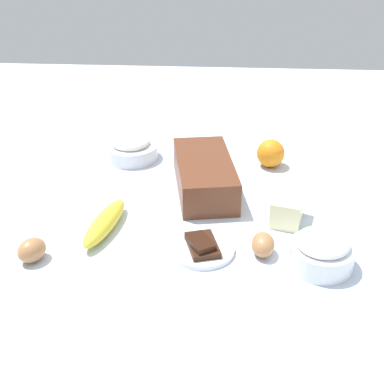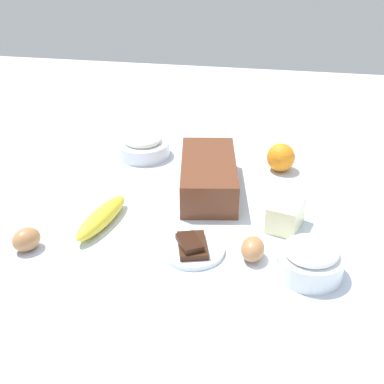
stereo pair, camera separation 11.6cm
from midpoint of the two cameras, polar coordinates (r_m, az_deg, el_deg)
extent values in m
cube|color=silver|center=(1.19, -2.80, -2.19)|extent=(2.40, 2.40, 0.02)
cube|color=brown|center=(1.24, -1.30, 1.88)|extent=(0.30, 0.18, 0.08)
cube|color=black|center=(1.24, -1.30, 2.04)|extent=(0.28, 0.16, 0.07)
cylinder|color=white|center=(1.43, -9.13, 4.43)|extent=(0.15, 0.15, 0.04)
torus|color=white|center=(1.42, -9.18, 5.05)|extent=(0.15, 0.15, 0.01)
ellipsoid|color=white|center=(1.41, -9.22, 5.51)|extent=(0.10, 0.10, 0.04)
cylinder|color=white|center=(1.00, 10.96, -7.14)|extent=(0.13, 0.13, 0.05)
torus|color=white|center=(0.99, 11.06, -6.22)|extent=(0.13, 0.13, 0.01)
ellipsoid|color=white|center=(0.98, 11.13, -5.64)|extent=(0.10, 0.10, 0.04)
ellipsoid|color=yellow|center=(1.11, -12.69, -3.45)|extent=(0.19, 0.08, 0.04)
sphere|color=orange|center=(1.36, 6.36, 4.25)|extent=(0.07, 0.07, 0.07)
cube|color=#F4EDB2|center=(1.12, 7.73, -2.00)|extent=(0.10, 0.09, 0.06)
ellipsoid|color=#AF7647|center=(1.06, -20.49, -6.20)|extent=(0.08, 0.07, 0.05)
ellipsoid|color=#B37949|center=(1.02, 4.69, -5.98)|extent=(0.06, 0.05, 0.05)
cylinder|color=white|center=(1.03, -2.08, -6.53)|extent=(0.13, 0.13, 0.01)
cube|color=#381E11|center=(1.02, -2.09, -6.03)|extent=(0.10, 0.08, 0.01)
cube|color=black|center=(1.01, -2.37, -5.73)|extent=(0.07, 0.07, 0.01)
camera|label=1|loc=(0.06, -92.86, -1.59)|focal=47.80mm
camera|label=2|loc=(0.06, 87.14, 1.59)|focal=47.80mm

